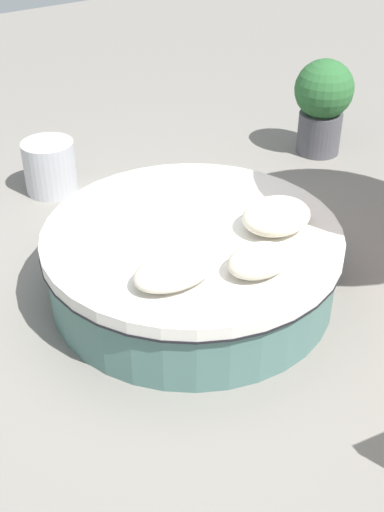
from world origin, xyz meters
TOP-DOWN VIEW (x-y plane):
  - ground_plane at (0.00, 0.00)m, footprint 16.00×16.00m
  - round_bed at (0.00, 0.00)m, footprint 1.98×1.98m
  - throw_pillow_0 at (-0.40, -0.39)m, footprint 0.53×0.34m
  - throw_pillow_1 at (0.06, -0.60)m, footprint 0.41×0.30m
  - throw_pillow_2 at (0.46, -0.30)m, footprint 0.48×0.39m
  - planter at (2.31, 1.14)m, footprint 0.55×0.55m
  - side_table at (-0.15, 1.91)m, footprint 0.45×0.45m

SIDE VIEW (x-z plane):
  - ground_plane at x=0.00m, z-range 0.00..0.00m
  - side_table at x=-0.15m, z-range 0.00..0.45m
  - round_bed at x=0.00m, z-range 0.01..0.51m
  - planter at x=2.31m, z-range 0.05..0.96m
  - throw_pillow_0 at x=-0.40m, z-range 0.50..0.64m
  - throw_pillow_1 at x=0.06m, z-range 0.50..0.66m
  - throw_pillow_2 at x=0.46m, z-range 0.50..0.70m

